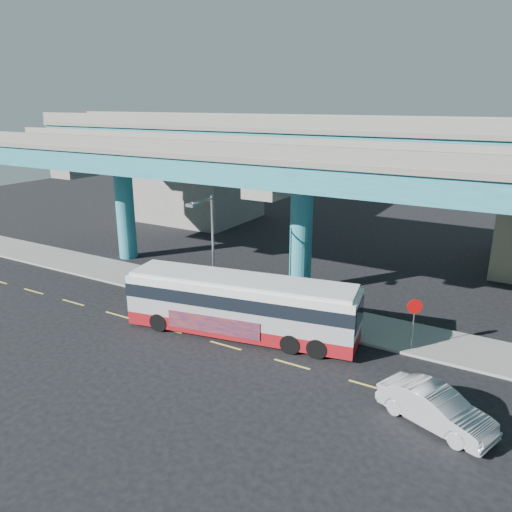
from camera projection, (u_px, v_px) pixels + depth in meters
The scene contains 10 objects.
ground at pixel (229, 343), 27.24m from camera, with size 120.00×120.00×0.00m, color black.
sidewalk at pixel (276, 308), 31.76m from camera, with size 70.00×4.00×0.15m, color gray.
lane_markings at pixel (226, 345), 26.99m from camera, with size 58.00×0.12×0.01m.
viaduct at pixel (304, 158), 32.04m from camera, with size 52.00×12.40×11.70m.
building_concrete at pixel (195, 178), 55.31m from camera, with size 12.00×10.00×9.00m, color gray.
transit_bus at pixel (241, 304), 27.81m from camera, with size 13.42×5.08×3.38m.
sedan at pixel (436, 408), 20.20m from camera, with size 5.03×3.20×1.57m, color #A2A3A7.
parked_car at pixel (169, 273), 35.84m from camera, with size 4.19×2.08×1.37m, color #2C2B30.
street_lamp at pixel (208, 236), 30.46m from camera, with size 0.50×2.33×7.04m.
stop_sign at pixel (414, 313), 25.82m from camera, with size 0.76×0.42×2.79m.
Camera 1 is at (13.64, -20.51, 12.66)m, focal length 35.00 mm.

